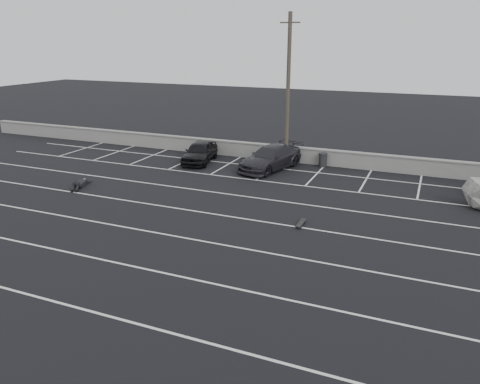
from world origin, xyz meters
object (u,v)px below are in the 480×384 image
at_px(person, 81,181).
at_px(skateboard, 301,224).
at_px(car_left, 200,152).
at_px(trash_bin, 323,160).
at_px(car_right, 270,158).
at_px(utility_pole, 288,91).

distance_m(person, skateboard, 13.18).
bearing_deg(car_left, trash_bin, 4.27).
xyz_separation_m(car_left, trash_bin, (7.92, 2.09, -0.26)).
bearing_deg(person, car_right, 18.10).
relative_size(car_left, skateboard, 4.66).
bearing_deg(car_left, skateboard, -51.89).
bearing_deg(skateboard, trash_bin, 97.35).
relative_size(car_left, trash_bin, 4.67).
xyz_separation_m(car_left, car_right, (4.97, 0.16, 0.03)).
distance_m(car_right, utility_pole, 4.40).
relative_size(utility_pole, person, 3.55).
distance_m(car_right, trash_bin, 3.54).
bearing_deg(trash_bin, car_right, -146.72).
bearing_deg(trash_bin, skateboard, -82.00).
distance_m(car_left, car_right, 4.97).
height_order(car_left, person, car_left).
xyz_separation_m(car_left, person, (-3.78, -7.31, -0.46)).
xyz_separation_m(car_left, skateboard, (9.37, -8.24, -0.62)).
relative_size(car_right, person, 1.89).
distance_m(trash_bin, skateboard, 10.44).
bearing_deg(utility_pole, person, -135.85).
bearing_deg(car_right, person, -123.37).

